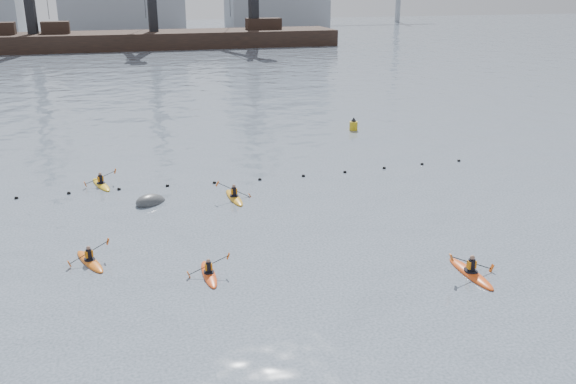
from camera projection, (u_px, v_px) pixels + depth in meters
name	position (u px, v px, depth m)	size (l,w,h in m)	color
float_line	(237.00, 180.00, 40.05)	(33.24, 0.73, 0.24)	black
barge_pier	(153.00, 38.00, 119.14)	(72.00, 19.30, 29.50)	black
kayaker_0	(209.00, 273.00, 27.20)	(1.95, 2.83, 1.07)	#E54915
kayaker_2	(90.00, 261.00, 28.42)	(1.93, 2.97, 1.08)	#D66114
kayaker_3	(234.00, 197.00, 36.79)	(2.23, 3.19, 1.32)	orange
kayaker_4	(471.00, 272.00, 27.24)	(2.34, 3.39, 1.30)	#E04B15
kayaker_5	(101.00, 184.00, 39.13)	(2.05, 3.14, 1.08)	gold
mooring_buoy	(151.00, 203.00, 36.12)	(2.14, 1.26, 1.07)	#393B3E
nav_buoy	(353.00, 126.00, 53.56)	(0.72, 0.72, 1.31)	yellow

